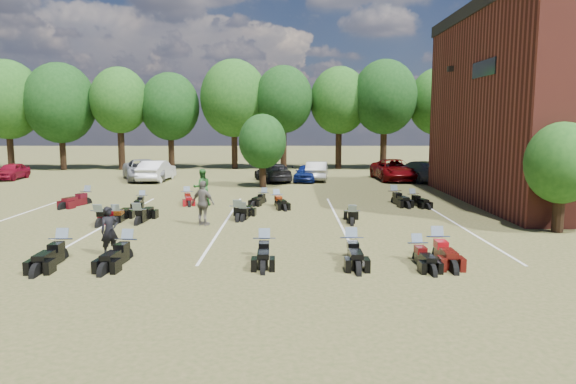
{
  "coord_description": "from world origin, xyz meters",
  "views": [
    {
      "loc": [
        -0.19,
        -19.1,
        4.29
      ],
      "look_at": [
        -0.25,
        4.0,
        1.2
      ],
      "focal_mm": 32.0,
      "sensor_mm": 36.0,
      "label": 1
    }
  ],
  "objects_px": {
    "car_0": "(12,171)",
    "motorcycle_3": "(264,258)",
    "motorcycle_7": "(100,226)",
    "person_green": "(202,187)",
    "car_4": "(307,173)",
    "person_grey": "(203,203)",
    "motorcycle_14": "(87,204)",
    "person_black": "(110,231)"
  },
  "relations": [
    {
      "from": "car_4",
      "to": "motorcycle_14",
      "type": "bearing_deg",
      "value": -125.98
    },
    {
      "from": "motorcycle_14",
      "to": "car_0",
      "type": "bearing_deg",
      "value": 148.55
    },
    {
      "from": "person_grey",
      "to": "motorcycle_3",
      "type": "height_order",
      "value": "person_grey"
    },
    {
      "from": "car_0",
      "to": "person_green",
      "type": "bearing_deg",
      "value": -40.11
    },
    {
      "from": "person_green",
      "to": "motorcycle_7",
      "type": "height_order",
      "value": "person_green"
    },
    {
      "from": "motorcycle_3",
      "to": "motorcycle_14",
      "type": "distance_m",
      "value": 14.97
    },
    {
      "from": "car_0",
      "to": "motorcycle_14",
      "type": "height_order",
      "value": "car_0"
    },
    {
      "from": "car_0",
      "to": "motorcycle_3",
      "type": "distance_m",
      "value": 31.0
    },
    {
      "from": "motorcycle_3",
      "to": "car_4",
      "type": "bearing_deg",
      "value": 83.18
    },
    {
      "from": "car_0",
      "to": "motorcycle_3",
      "type": "xyz_separation_m",
      "value": [
        20.6,
        -23.16,
        -0.65
      ]
    },
    {
      "from": "motorcycle_3",
      "to": "motorcycle_7",
      "type": "bearing_deg",
      "value": 143.67
    },
    {
      "from": "person_grey",
      "to": "motorcycle_14",
      "type": "distance_m",
      "value": 9.34
    },
    {
      "from": "motorcycle_3",
      "to": "person_green",
      "type": "bearing_deg",
      "value": 108.39
    },
    {
      "from": "car_0",
      "to": "motorcycle_3",
      "type": "height_order",
      "value": "car_0"
    },
    {
      "from": "person_grey",
      "to": "motorcycle_3",
      "type": "xyz_separation_m",
      "value": [
        2.83,
        -5.26,
        -0.95
      ]
    },
    {
      "from": "person_black",
      "to": "motorcycle_3",
      "type": "xyz_separation_m",
      "value": [
        5.07,
        -0.28,
        -0.81
      ]
    },
    {
      "from": "person_green",
      "to": "motorcycle_3",
      "type": "xyz_separation_m",
      "value": [
        3.79,
        -10.59,
        -0.96
      ]
    },
    {
      "from": "motorcycle_7",
      "to": "motorcycle_14",
      "type": "xyz_separation_m",
      "value": [
        -2.91,
        6.02,
        0.0
      ]
    },
    {
      "from": "person_grey",
      "to": "motorcycle_3",
      "type": "bearing_deg",
      "value": 146.43
    },
    {
      "from": "motorcycle_7",
      "to": "car_4",
      "type": "bearing_deg",
      "value": -116.99
    },
    {
      "from": "car_0",
      "to": "person_green",
      "type": "height_order",
      "value": "person_green"
    },
    {
      "from": "car_4",
      "to": "person_black",
      "type": "xyz_separation_m",
      "value": [
        -7.18,
        -21.55,
        0.16
      ]
    },
    {
      "from": "person_grey",
      "to": "motorcycle_3",
      "type": "relative_size",
      "value": 0.82
    },
    {
      "from": "car_4",
      "to": "person_green",
      "type": "height_order",
      "value": "person_green"
    },
    {
      "from": "person_grey",
      "to": "motorcycle_7",
      "type": "xyz_separation_m",
      "value": [
        -4.35,
        -0.22,
        -0.95
      ]
    },
    {
      "from": "car_0",
      "to": "person_black",
      "type": "relative_size",
      "value": 2.34
    },
    {
      "from": "motorcycle_3",
      "to": "motorcycle_7",
      "type": "height_order",
      "value": "motorcycle_7"
    },
    {
      "from": "car_4",
      "to": "motorcycle_3",
      "type": "distance_m",
      "value": 21.95
    },
    {
      "from": "car_4",
      "to": "motorcycle_7",
      "type": "xyz_separation_m",
      "value": [
        -9.29,
        -16.8,
        -0.65
      ]
    },
    {
      "from": "person_green",
      "to": "car_0",
      "type": "bearing_deg",
      "value": -56.98
    },
    {
      "from": "person_grey",
      "to": "person_green",
      "type": "bearing_deg",
      "value": -51.65
    },
    {
      "from": "person_black",
      "to": "motorcycle_7",
      "type": "relative_size",
      "value": 0.67
    },
    {
      "from": "motorcycle_7",
      "to": "motorcycle_3",
      "type": "bearing_deg",
      "value": 146.92
    },
    {
      "from": "person_black",
      "to": "person_grey",
      "type": "bearing_deg",
      "value": 27.56
    },
    {
      "from": "motorcycle_14",
      "to": "person_green",
      "type": "bearing_deg",
      "value": 13.36
    },
    {
      "from": "person_green",
      "to": "motorcycle_14",
      "type": "relative_size",
      "value": 0.79
    },
    {
      "from": "car_0",
      "to": "person_green",
      "type": "xyz_separation_m",
      "value": [
        16.81,
        -12.56,
        0.32
      ]
    },
    {
      "from": "motorcycle_3",
      "to": "person_black",
      "type": "bearing_deg",
      "value": 175.55
    },
    {
      "from": "person_grey",
      "to": "motorcycle_14",
      "type": "height_order",
      "value": "person_grey"
    },
    {
      "from": "car_0",
      "to": "motorcycle_14",
      "type": "relative_size",
      "value": 1.54
    },
    {
      "from": "car_0",
      "to": "person_grey",
      "type": "height_order",
      "value": "person_grey"
    },
    {
      "from": "car_0",
      "to": "car_4",
      "type": "bearing_deg",
      "value": -6.67
    }
  ]
}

